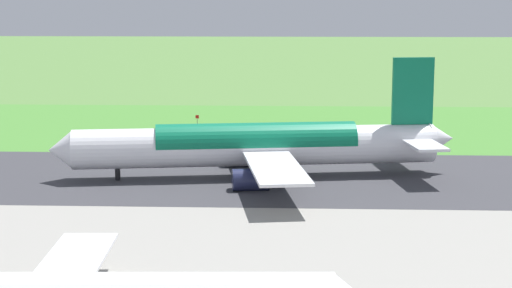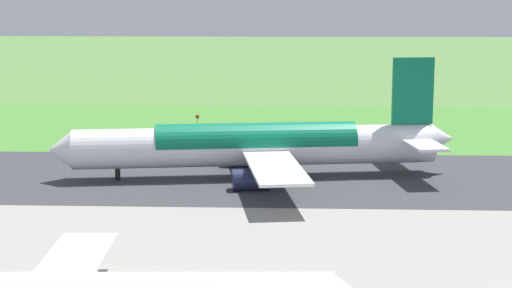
% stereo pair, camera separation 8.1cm
% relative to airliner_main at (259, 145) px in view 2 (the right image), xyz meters
% --- Properties ---
extents(ground_plane, '(800.00, 800.00, 0.00)m').
position_rel_airliner_main_xyz_m(ground_plane, '(7.69, 0.06, -4.35)').
color(ground_plane, '#547F3D').
extents(runway_asphalt, '(600.00, 33.25, 0.06)m').
position_rel_airliner_main_xyz_m(runway_asphalt, '(7.69, 0.06, -4.32)').
color(runway_asphalt, '#38383D').
rests_on(runway_asphalt, ground).
extents(grass_verge_foreground, '(600.00, 80.00, 0.04)m').
position_rel_airliner_main_xyz_m(grass_verge_foreground, '(7.69, -33.48, -4.33)').
color(grass_verge_foreground, '#478534').
rests_on(grass_verge_foreground, ground).
extents(airliner_main, '(54.04, 44.40, 15.88)m').
position_rel_airliner_main_xyz_m(airliner_main, '(0.00, 0.00, 0.00)').
color(airliner_main, white).
rests_on(airliner_main, ground).
extents(no_stopping_sign, '(0.60, 0.10, 2.98)m').
position_rel_airliner_main_xyz_m(no_stopping_sign, '(12.53, -37.63, -2.60)').
color(no_stopping_sign, slate).
rests_on(no_stopping_sign, ground).
extents(traffic_cone_orange, '(0.40, 0.40, 0.55)m').
position_rel_airliner_main_xyz_m(traffic_cone_orange, '(15.73, -32.35, -4.08)').
color(traffic_cone_orange, orange).
rests_on(traffic_cone_orange, ground).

